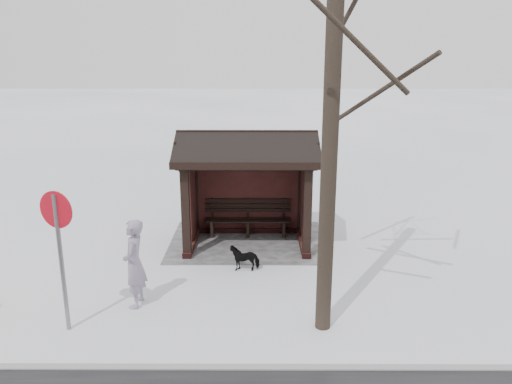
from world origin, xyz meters
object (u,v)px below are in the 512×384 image
bus_shelter (247,165)px  road_sign (59,233)px  pedestrian (134,263)px  dog (245,257)px

bus_shelter → road_sign: (3.26, 4.44, -0.27)m
bus_shelter → pedestrian: 4.34m
bus_shelter → road_sign: bus_shelter is taller
bus_shelter → dog: 2.56m
pedestrian → dog: bearing=130.6°
pedestrian → dog: (-2.16, -1.77, -0.62)m
bus_shelter → road_sign: size_ratio=1.34×
pedestrian → road_sign: road_sign is taller
dog → pedestrian: bearing=-52.4°
dog → road_sign: size_ratio=0.26×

